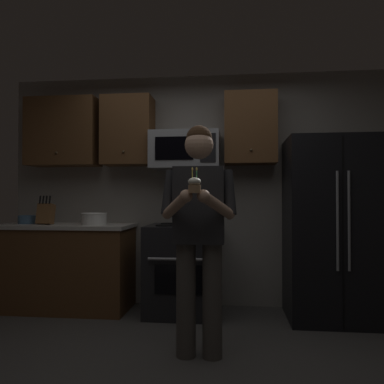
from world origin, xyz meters
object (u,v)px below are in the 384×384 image
bowl_small_colored (27,219)px  bowl_large_white (94,218)px  knife_block (46,214)px  cupcake (194,185)px  refrigerator (333,229)px  person (199,226)px  oven_range (184,269)px  microwave (185,150)px

bowl_small_colored → bowl_large_white: bearing=-5.3°
knife_block → cupcake: size_ratio=1.84×
refrigerator → bowl_large_white: 2.47m
bowl_large_white → bowl_small_colored: bearing=174.7°
bowl_small_colored → cupcake: 2.52m
bowl_large_white → cupcake: bearing=-48.6°
person → cupcake: 0.44m
bowl_large_white → person: 1.62m
knife_block → bowl_small_colored: knife_block is taller
bowl_large_white → person: person is taller
refrigerator → bowl_small_colored: bearing=178.4°
oven_range → cupcake: size_ratio=5.36×
refrigerator → person: (-1.24, -1.04, 0.10)m
oven_range → microwave: size_ratio=1.26×
bowl_large_white → bowl_small_colored: 0.81m
oven_range → knife_block: size_ratio=2.91×
bowl_large_white → cupcake: size_ratio=1.57×
cupcake → refrigerator: bearing=47.8°
knife_block → bowl_small_colored: bearing=162.3°
microwave → person: size_ratio=0.42×
person → cupcake: size_ratio=10.13×
oven_range → knife_block: (-1.51, -0.03, 0.57)m
bowl_large_white → cupcake: cupcake is taller
microwave → refrigerator: microwave is taller
knife_block → bowl_large_white: knife_block is taller
refrigerator → person: bearing=-140.0°
knife_block → bowl_large_white: bearing=0.9°
person → bowl_large_white: bearing=139.1°
bowl_large_white → microwave: bearing=8.3°
microwave → bowl_large_white: bearing=-171.7°
bowl_small_colored → person: (2.03, -1.14, 0.03)m
microwave → person: 1.43m
knife_block → cupcake: cupcake is taller
bowl_large_white → refrigerator: bearing=-0.4°
refrigerator → bowl_small_colored: size_ratio=9.12×
knife_block → microwave: bearing=5.6°
oven_range → refrigerator: size_ratio=0.52×
person → cupcake: person is taller
microwave → oven_range: bearing=-90.0°
microwave → knife_block: bearing=-174.4°
bowl_small_colored → person: bearing=-29.3°
microwave → cupcake: bearing=-80.4°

